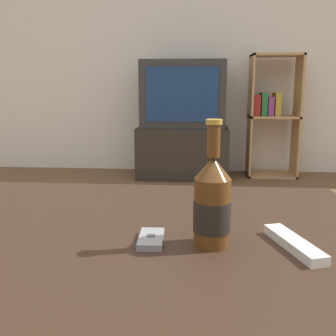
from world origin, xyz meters
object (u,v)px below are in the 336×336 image
(tv_stand, at_px, (183,152))
(television, at_px, (183,94))
(remote_control, at_px, (294,244))
(bookshelf, at_px, (271,113))
(beer_bottle, at_px, (212,203))
(cell_phone, at_px, (151,239))

(tv_stand, relative_size, television, 1.10)
(remote_control, bearing_deg, bookshelf, 63.26)
(bookshelf, height_order, beer_bottle, bookshelf)
(bookshelf, height_order, cell_phone, bookshelf)
(television, xyz_separation_m, beer_bottle, (0.18, -2.78, -0.17))
(television, height_order, remote_control, television)
(bookshelf, xyz_separation_m, cell_phone, (-0.75, -2.87, -0.08))
(television, distance_m, remote_control, 2.81)
(bookshelf, relative_size, cell_phone, 10.55)
(beer_bottle, bearing_deg, television, 93.72)
(tv_stand, relative_size, beer_bottle, 3.12)
(beer_bottle, relative_size, cell_phone, 2.51)
(television, relative_size, cell_phone, 7.12)
(tv_stand, bearing_deg, beer_bottle, -86.29)
(bookshelf, relative_size, beer_bottle, 4.20)
(tv_stand, xyz_separation_m, bookshelf, (0.80, 0.09, 0.35))
(beer_bottle, height_order, remote_control, beer_bottle)
(cell_phone, bearing_deg, tv_stand, 89.07)
(cell_phone, bearing_deg, television, 89.08)
(cell_phone, distance_m, remote_control, 0.29)
(beer_bottle, bearing_deg, remote_control, -1.58)
(tv_stand, bearing_deg, television, -90.00)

